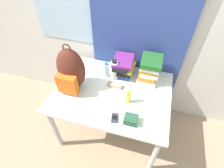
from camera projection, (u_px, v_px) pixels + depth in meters
The scene contains 13 objects.
ground_plane at pixel (101, 160), 1.98m from camera, with size 12.00×12.00×0.00m, color #9E8466.
wall_back at pixel (126, 17), 1.72m from camera, with size 6.00×0.06×2.50m.
curtain_blue at pixel (140, 21), 1.65m from camera, with size 0.99×0.04×2.50m.
desk at pixel (112, 96), 1.81m from camera, with size 1.16×0.87×0.71m.
backpack at pixel (71, 71), 1.65m from camera, with size 0.28×0.25×0.50m.
book_stack_left at pixel (123, 66), 1.85m from camera, with size 0.23×0.28×0.20m.
book_stack_center at pixel (149, 69), 1.79m from camera, with size 0.21×0.29×0.27m.
water_bottle at pixel (106, 70), 1.85m from camera, with size 0.06×0.06×0.18m.
sports_bottle at pixel (114, 70), 1.81m from camera, with size 0.08×0.08×0.24m.
sunscreen_bottle at pixel (128, 96), 1.60m from camera, with size 0.05×0.05×0.18m.
cell_phone at pixel (115, 118), 1.52m from camera, with size 0.08×0.10×0.02m.
sunglasses_case at pixel (115, 85), 1.79m from camera, with size 0.16×0.07×0.04m.
camera_pouch at pixel (131, 120), 1.48m from camera, with size 0.12×0.09×0.07m.
Camera 1 is at (0.32, -0.69, 2.02)m, focal length 28.00 mm.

